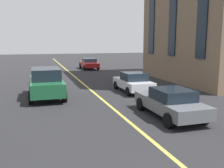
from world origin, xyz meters
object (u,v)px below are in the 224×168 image
object	(u,v)px
car_red_near	(89,63)
car_white_trailing	(133,82)
car_grey_parked_b	(170,102)
car_green_oncoming	(46,83)

from	to	relation	value
car_red_near	car_white_trailing	xyz separation A→B (m)	(-15.79, 0.20, -0.00)
car_red_near	car_grey_parked_b	bearing A→B (deg)	177.92
car_grey_parked_b	car_white_trailing	bearing A→B (deg)	-5.50
car_red_near	car_grey_parked_b	xyz separation A→B (m)	(-21.97, 0.80, 0.00)
car_green_oncoming	car_grey_parked_b	xyz separation A→B (m)	(-6.04, -5.39, -0.27)
car_green_oncoming	car_white_trailing	bearing A→B (deg)	-88.69
car_white_trailing	car_green_oncoming	bearing A→B (deg)	91.31
car_green_oncoming	car_white_trailing	world-z (taller)	car_green_oncoming
car_green_oncoming	car_white_trailing	distance (m)	5.99
car_green_oncoming	car_red_near	bearing A→B (deg)	-21.22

